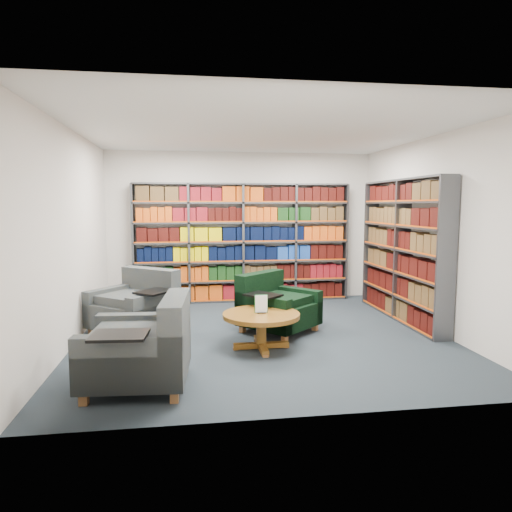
{
  "coord_description": "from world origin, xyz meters",
  "views": [
    {
      "loc": [
        -0.98,
        -6.15,
        1.82
      ],
      "look_at": [
        0.0,
        0.6,
        1.05
      ],
      "focal_mm": 32.0,
      "sensor_mm": 36.0,
      "label": 1
    }
  ],
  "objects": [
    {
      "name": "bookshelf_back",
      "position": [
        0.0,
        2.34,
        1.1
      ],
      "size": [
        4.0,
        0.28,
        2.2
      ],
      "color": "#47494F",
      "rests_on": "ground"
    },
    {
      "name": "chair_teal_left",
      "position": [
        -1.74,
        0.47,
        0.36
      ],
      "size": [
        1.36,
        1.36,
        0.88
      ],
      "color": "#0B1B38",
      "rests_on": "ground"
    },
    {
      "name": "chair_teal_front",
      "position": [
        -1.43,
        -1.61,
        0.37
      ],
      "size": [
        1.07,
        1.21,
        0.91
      ],
      "color": "#0B1B38",
      "rests_on": "ground"
    },
    {
      "name": "bookshelf_right",
      "position": [
        2.34,
        0.6,
        1.1
      ],
      "size": [
        0.28,
        2.5,
        2.2
      ],
      "color": "#47494F",
      "rests_on": "ground"
    },
    {
      "name": "room_shell",
      "position": [
        0.0,
        0.0,
        1.4
      ],
      "size": [
        5.02,
        5.02,
        2.82
      ],
      "color": "black",
      "rests_on": "ground"
    },
    {
      "name": "coffee_table",
      "position": [
        -0.11,
        -0.6,
        0.37
      ],
      "size": [
        0.98,
        0.98,
        0.69
      ],
      "color": "#89611B",
      "rests_on": "ground"
    },
    {
      "name": "chair_green_right",
      "position": [
        0.21,
        0.22,
        0.33
      ],
      "size": [
        1.28,
        1.28,
        0.83
      ],
      "color": "black",
      "rests_on": "ground"
    }
  ]
}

